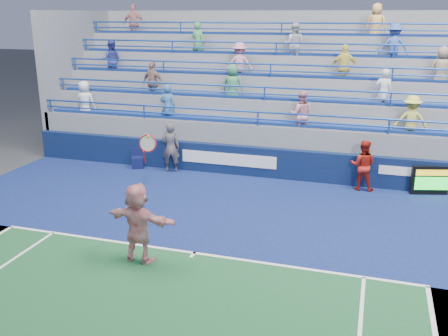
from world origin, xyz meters
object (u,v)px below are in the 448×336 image
(judge_chair, at_px, (138,162))
(tennis_player, at_px, (138,223))
(line_judge, at_px, (171,148))
(ball_girl, at_px, (363,165))
(serve_speed_board, at_px, (433,180))

(judge_chair, height_order, tennis_player, tennis_player)
(tennis_player, bearing_deg, line_judge, 106.74)
(tennis_player, height_order, line_judge, tennis_player)
(ball_girl, bearing_deg, tennis_player, 57.05)
(serve_speed_board, bearing_deg, judge_chair, -179.22)
(tennis_player, bearing_deg, judge_chair, 116.76)
(line_judge, relative_size, ball_girl, 1.09)
(serve_speed_board, height_order, tennis_player, tennis_player)
(tennis_player, xyz_separation_m, ball_girl, (4.91, 6.82, -0.13))
(serve_speed_board, distance_m, judge_chair, 10.62)
(serve_speed_board, bearing_deg, ball_girl, -175.39)
(tennis_player, relative_size, line_judge, 1.69)
(judge_chair, bearing_deg, tennis_player, -63.24)
(serve_speed_board, xyz_separation_m, ball_girl, (-2.25, -0.18, 0.37))
(serve_speed_board, relative_size, tennis_player, 0.44)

